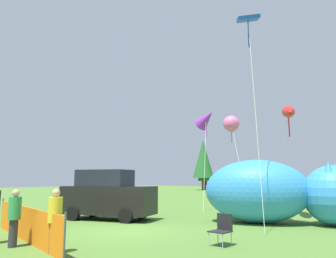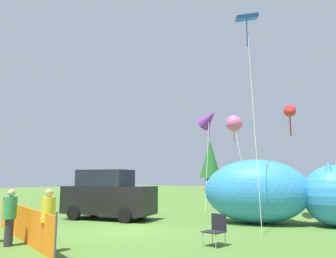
{
  "view_description": "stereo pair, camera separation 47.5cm",
  "coord_description": "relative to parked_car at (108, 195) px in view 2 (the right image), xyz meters",
  "views": [
    {
      "loc": [
        9.12,
        -9.11,
        1.94
      ],
      "look_at": [
        -0.86,
        3.64,
        4.38
      ],
      "focal_mm": 35.0,
      "sensor_mm": 36.0,
      "label": 1
    },
    {
      "loc": [
        9.49,
        -8.82,
        1.94
      ],
      "look_at": [
        -0.86,
        3.64,
        4.38
      ],
      "focal_mm": 35.0,
      "sensor_mm": 36.0,
      "label": 2
    }
  ],
  "objects": [
    {
      "name": "kite_blue_box",
      "position": [
        6.67,
        1.77,
        7.45
      ],
      "size": [
        1.44,
        1.74,
        9.02
      ],
      "color": "silver",
      "rests_on": "ground"
    },
    {
      "name": "kite_purple_delta",
      "position": [
        0.38,
        8.52,
        4.91
      ],
      "size": [
        2.18,
        3.2,
        6.86
      ],
      "color": "silver",
      "rests_on": "ground"
    },
    {
      "name": "spectator_in_red_shirt",
      "position": [
        2.64,
        -5.89,
        -0.25
      ],
      "size": [
        0.35,
        0.35,
        1.62
      ],
      "color": "#2D2D38",
      "rests_on": "ground"
    },
    {
      "name": "horizon_tree_east",
      "position": [
        -17.38,
        36.54,
        4.02
      ],
      "size": [
        3.52,
        3.52,
        8.4
      ],
      "color": "brown",
      "rests_on": "ground"
    },
    {
      "name": "inflatable_cat",
      "position": [
        6.93,
        3.54,
        0.14
      ],
      "size": [
        6.74,
        4.5,
        2.77
      ],
      "rotation": [
        0.0,
        0.0,
        0.38
      ],
      "color": "#338CD8",
      "rests_on": "ground"
    },
    {
      "name": "kite_pink_octopus",
      "position": [
        1.96,
        9.16,
        4.47
      ],
      "size": [
        2.51,
        2.42,
        6.17
      ],
      "color": "silver",
      "rests_on": "ground"
    },
    {
      "name": "folding_chair",
      "position": [
        7.23,
        -1.97,
        -0.63
      ],
      "size": [
        0.59,
        0.59,
        0.9
      ],
      "rotation": [
        0.0,
        0.0,
        -1.64
      ],
      "color": "black",
      "rests_on": "ground"
    },
    {
      "name": "horizon_tree_west",
      "position": [
        -17.41,
        37.25,
        2.7
      ],
      "size": [
        2.62,
        2.62,
        6.25
      ],
      "color": "brown",
      "rests_on": "ground"
    },
    {
      "name": "spectator_in_blue_shirt",
      "position": [
        4.28,
        -5.64,
        -0.23
      ],
      "size": [
        0.36,
        0.36,
        1.66
      ],
      "color": "#2D2D38",
      "rests_on": "ground"
    },
    {
      "name": "safety_fence",
      "position": [
        1.98,
        -5.17,
        -0.61
      ],
      "size": [
        6.56,
        1.68,
        1.15
      ],
      "rotation": [
        0.0,
        0.0,
        -0.24
      ],
      "color": "orange",
      "rests_on": "ground"
    },
    {
      "name": "ground_plane",
      "position": [
        2.99,
        -1.68,
        -1.14
      ],
      "size": [
        120.0,
        120.0,
        0.0
      ],
      "primitive_type": "plane",
      "color": "#4C752D"
    },
    {
      "name": "parked_car",
      "position": [
        0.0,
        0.0,
        0.0
      ],
      "size": [
        4.71,
        3.03,
        2.35
      ],
      "rotation": [
        0.0,
        0.0,
        0.32
      ],
      "color": "black",
      "rests_on": "ground"
    },
    {
      "name": "kite_red_lizard",
      "position": [
        6.83,
        5.95,
        4.18
      ],
      "size": [
        2.2,
        3.2,
        5.97
      ],
      "color": "silver",
      "rests_on": "ground"
    }
  ]
}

